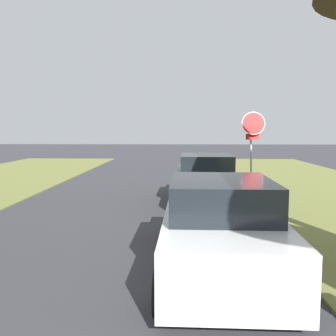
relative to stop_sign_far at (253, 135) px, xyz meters
The scene contains 3 objects.
stop_sign_far is the anchor object (origin of this frame).
parked_sedan_white 7.36m from the stop_sign_far, 105.08° to the right, with size 2.02×4.43×1.57m.
parked_sedan_green 2.49m from the stop_sign_far, 147.12° to the right, with size 2.02×4.43×1.57m.
Camera 1 is at (1.60, 0.63, 2.37)m, focal length 39.58 mm.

